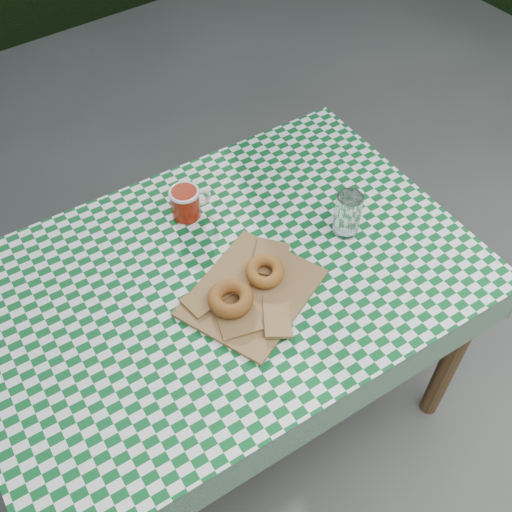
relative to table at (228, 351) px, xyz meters
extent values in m
plane|color=#4A4A46|center=(0.18, -0.10, -0.38)|extent=(60.00, 60.00, 0.00)
cube|color=#55361D|center=(0.00, 0.00, 0.00)|extent=(1.35, 0.94, 0.75)
cube|color=#0C5221|center=(0.00, 0.00, 0.38)|extent=(1.38, 0.96, 0.01)
cube|color=olive|center=(0.03, -0.09, 0.39)|extent=(0.41, 0.37, 0.02)
torus|color=#94491E|center=(-0.04, -0.10, 0.42)|extent=(0.13, 0.13, 0.04)
torus|color=#9B5820|center=(0.08, -0.07, 0.41)|extent=(0.14, 0.14, 0.03)
cylinder|color=white|center=(0.37, -0.06, 0.45)|extent=(0.09, 0.09, 0.13)
camera|label=1|loc=(-0.50, -0.85, 1.63)|focal=42.36mm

